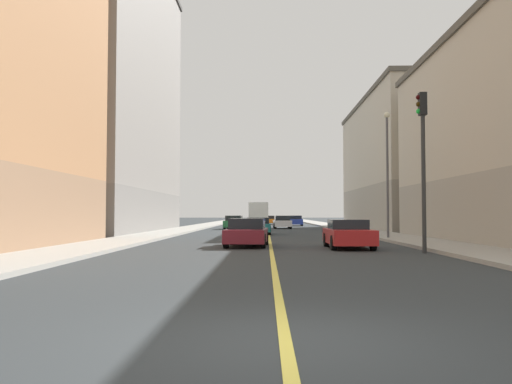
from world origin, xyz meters
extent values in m
plane|color=#2E3235|center=(0.00, 0.00, 0.00)|extent=(400.00, 400.00, 0.00)
cube|color=#9E9B93|center=(7.93, 49.00, 0.07)|extent=(3.12, 168.00, 0.15)
cube|color=#9E9B93|center=(-7.93, 49.00, 0.07)|extent=(3.12, 168.00, 0.15)
cube|color=#E5D14C|center=(0.00, 49.00, 0.01)|extent=(0.16, 154.00, 0.01)
cube|color=#9D9688|center=(13.70, 45.30, 2.10)|extent=(8.42, 24.25, 4.20)
cube|color=#BCB29E|center=(13.70, 45.30, 8.42)|extent=(8.42, 24.25, 8.44)
cube|color=#545047|center=(13.70, 45.30, 12.84)|extent=(8.72, 24.55, 0.40)
cube|color=slate|center=(-13.70, 36.58, 1.71)|extent=(8.42, 23.56, 3.43)
cube|color=gray|center=(-13.70, 36.58, 13.53)|extent=(8.42, 23.56, 20.21)
cylinder|color=#2D2D2D|center=(5.97, 13.87, 2.71)|extent=(0.16, 0.16, 5.43)
cube|color=black|center=(5.97, 13.87, 5.88)|extent=(0.28, 0.32, 0.90)
sphere|color=#320404|center=(5.81, 13.87, 6.15)|extent=(0.20, 0.20, 0.20)
sphere|color=#352204|center=(5.81, 13.87, 5.87)|extent=(0.20, 0.20, 0.20)
sphere|color=green|center=(5.81, 13.87, 5.59)|extent=(0.20, 0.20, 0.20)
cylinder|color=#4C4C51|center=(6.97, 23.95, 3.71)|extent=(0.14, 0.14, 7.11)
sphere|color=#EAEACC|center=(6.97, 23.95, 7.41)|extent=(0.36, 0.36, 0.36)
cube|color=#1E6B38|center=(-3.43, 45.27, 0.54)|extent=(1.95, 4.14, 0.64)
cube|color=black|center=(-3.43, 45.22, 1.11)|extent=(1.64, 2.06, 0.50)
cylinder|color=black|center=(-4.16, 46.57, 0.32)|extent=(0.25, 0.65, 0.64)
cylinder|color=black|center=(-2.57, 46.49, 0.32)|extent=(0.25, 0.65, 0.64)
cylinder|color=black|center=(-4.29, 44.05, 0.32)|extent=(0.25, 0.65, 0.64)
cylinder|color=black|center=(-2.69, 43.97, 0.32)|extent=(0.25, 0.65, 0.64)
cube|color=orange|center=(0.88, 67.97, 0.51)|extent=(1.95, 4.27, 0.58)
cube|color=black|center=(0.87, 68.00, 1.04)|extent=(1.66, 2.22, 0.48)
cylinder|color=black|center=(0.01, 69.24, 0.32)|extent=(0.24, 0.65, 0.64)
cylinder|color=black|center=(1.64, 69.30, 0.32)|extent=(0.24, 0.65, 0.64)
cylinder|color=black|center=(0.11, 66.63, 0.32)|extent=(0.24, 0.65, 0.64)
cylinder|color=black|center=(1.74, 66.70, 0.32)|extent=(0.24, 0.65, 0.64)
cube|color=red|center=(3.46, 16.65, 0.54)|extent=(1.84, 4.08, 0.64)
cube|color=black|center=(3.46, 16.77, 1.07)|extent=(1.61, 1.76, 0.42)
cylinder|color=black|center=(2.62, 17.90, 0.32)|extent=(0.22, 0.64, 0.64)
cylinder|color=black|center=(4.28, 17.91, 0.32)|extent=(0.22, 0.64, 0.64)
cylinder|color=black|center=(2.63, 15.38, 0.32)|extent=(0.22, 0.64, 0.64)
cylinder|color=black|center=(4.29, 15.39, 0.32)|extent=(0.22, 0.64, 0.64)
cube|color=white|center=(1.51, 47.51, 0.54)|extent=(1.88, 4.32, 0.63)
cube|color=black|center=(1.51, 47.42, 1.10)|extent=(1.60, 2.14, 0.50)
cylinder|color=black|center=(0.68, 48.80, 0.32)|extent=(0.24, 0.65, 0.64)
cylinder|color=black|center=(2.26, 48.85, 0.32)|extent=(0.24, 0.65, 0.64)
cylinder|color=black|center=(0.76, 46.16, 0.32)|extent=(0.24, 0.65, 0.64)
cylinder|color=black|center=(2.35, 46.21, 0.32)|extent=(0.24, 0.65, 0.64)
cube|color=#196670|center=(-0.79, 32.05, 0.51)|extent=(1.85, 4.23, 0.59)
cube|color=black|center=(-0.79, 32.00, 1.03)|extent=(1.62, 2.05, 0.45)
cylinder|color=black|center=(-1.62, 33.36, 0.32)|extent=(0.22, 0.64, 0.64)
cylinder|color=black|center=(0.05, 33.35, 0.32)|extent=(0.22, 0.64, 0.64)
cylinder|color=black|center=(-1.63, 30.75, 0.32)|extent=(0.22, 0.64, 0.64)
cylinder|color=black|center=(0.04, 30.74, 0.32)|extent=(0.22, 0.64, 0.64)
cube|color=maroon|center=(-1.12, 17.85, 0.52)|extent=(2.02, 4.13, 0.61)
cube|color=black|center=(-1.11, 18.04, 1.07)|extent=(1.71, 2.11, 0.49)
cylinder|color=black|center=(-1.89, 19.14, 0.32)|extent=(0.25, 0.65, 0.64)
cylinder|color=black|center=(-0.22, 19.06, 0.32)|extent=(0.25, 0.65, 0.64)
cylinder|color=black|center=(-2.01, 16.64, 0.32)|extent=(0.25, 0.65, 0.64)
cylinder|color=black|center=(-0.35, 16.56, 0.32)|extent=(0.25, 0.65, 0.64)
cube|color=#23389E|center=(3.59, 59.29, 0.54)|extent=(1.90, 4.52, 0.65)
cube|color=black|center=(3.60, 59.48, 1.09)|extent=(1.62, 2.20, 0.45)
cylinder|color=black|center=(2.83, 60.70, 0.32)|extent=(0.24, 0.65, 0.64)
cylinder|color=black|center=(4.44, 60.65, 0.32)|extent=(0.24, 0.65, 0.64)
cylinder|color=black|center=(2.75, 57.93, 0.32)|extent=(0.24, 0.65, 0.64)
cylinder|color=black|center=(4.36, 57.88, 0.32)|extent=(0.24, 0.65, 0.64)
cube|color=maroon|center=(-1.07, 59.54, 1.44)|extent=(2.31, 1.94, 2.18)
cube|color=silver|center=(-1.07, 55.87, 1.67)|extent=(2.31, 4.58, 2.45)
cylinder|color=black|center=(-2.13, 59.20, 0.45)|extent=(0.30, 0.90, 0.90)
cylinder|color=black|center=(-0.02, 59.20, 0.45)|extent=(0.30, 0.90, 0.90)
cylinder|color=black|center=(-2.13, 54.90, 0.45)|extent=(0.30, 0.90, 0.90)
cylinder|color=black|center=(-0.02, 54.90, 0.45)|extent=(0.30, 0.90, 0.90)
camera|label=1|loc=(-0.24, -6.21, 1.54)|focal=35.78mm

